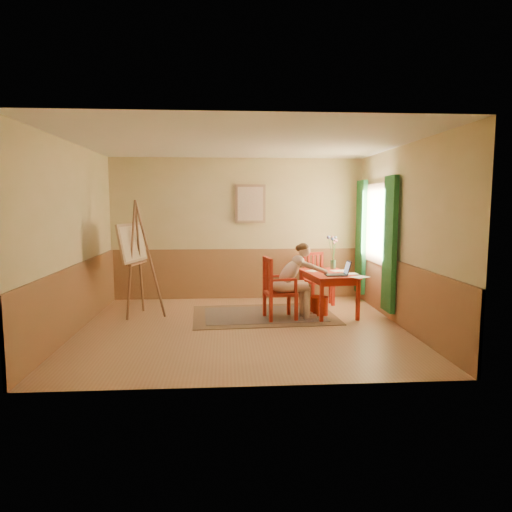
{
  "coord_description": "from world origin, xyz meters",
  "views": [
    {
      "loc": [
        -0.25,
        -6.78,
        1.9
      ],
      "look_at": [
        0.25,
        0.55,
        1.05
      ],
      "focal_mm": 31.71,
      "sensor_mm": 36.0,
      "label": 1
    }
  ],
  "objects": [
    {
      "name": "wastebasket",
      "position": [
        1.35,
        0.7,
        0.16
      ],
      "size": [
        0.39,
        0.39,
        0.32
      ],
      "primitive_type": "cylinder",
      "rotation": [
        0.0,
        0.0,
        -0.38
      ],
      "color": "red",
      "rests_on": "room"
    },
    {
      "name": "easel",
      "position": [
        -1.78,
        0.91,
        1.17
      ],
      "size": [
        0.74,
        0.88,
        1.97
      ],
      "color": "brown",
      "rests_on": "room"
    },
    {
      "name": "figure",
      "position": [
        0.88,
        0.51,
        0.7
      ],
      "size": [
        0.96,
        0.48,
        1.26
      ],
      "color": "beige",
      "rests_on": "room"
    },
    {
      "name": "wainscot",
      "position": [
        0.0,
        0.8,
        0.5
      ],
      "size": [
        5.0,
        4.5,
        1.0
      ],
      "color": "#9B6A43",
      "rests_on": "room"
    },
    {
      "name": "wall_portrait",
      "position": [
        0.25,
        2.2,
        1.9
      ],
      "size": [
        0.6,
        0.05,
        0.76
      ],
      "color": "#A57E5D",
      "rests_on": "room"
    },
    {
      "name": "table",
      "position": [
        1.52,
        0.83,
        0.63
      ],
      "size": [
        0.87,
        1.28,
        0.72
      ],
      "color": "red",
      "rests_on": "room"
    },
    {
      "name": "room",
      "position": [
        0.0,
        0.0,
        1.4
      ],
      "size": [
        5.04,
        4.54,
        2.84
      ],
      "color": "tan",
      "rests_on": "ground"
    },
    {
      "name": "chair_left",
      "position": [
        0.59,
        0.47,
        0.52
      ],
      "size": [
        0.54,
        0.53,
        1.04
      ],
      "color": "red",
      "rests_on": "room"
    },
    {
      "name": "rug",
      "position": [
        0.4,
        0.76,
        0.01
      ],
      "size": [
        2.48,
        1.73,
        0.02
      ],
      "color": "#8C7251",
      "rests_on": "room"
    },
    {
      "name": "laptop",
      "position": [
        1.64,
        0.51,
        0.77
      ],
      "size": [
        0.4,
        0.24,
        0.24
      ],
      "color": "#1E2338",
      "rests_on": "table"
    },
    {
      "name": "vase",
      "position": [
        1.71,
        1.28,
        1.0
      ],
      "size": [
        0.21,
        0.31,
        0.61
      ],
      "color": "#3F724C",
      "rests_on": "table"
    },
    {
      "name": "window",
      "position": [
        2.42,
        1.1,
        1.35
      ],
      "size": [
        0.12,
        2.01,
        2.2
      ],
      "color": "white",
      "rests_on": "room"
    },
    {
      "name": "papers",
      "position": [
        1.71,
        0.75,
        0.72
      ],
      "size": [
        0.96,
        1.06,
        0.0
      ],
      "color": "white",
      "rests_on": "table"
    },
    {
      "name": "chair_back",
      "position": [
        1.51,
        1.8,
        0.48
      ],
      "size": [
        0.52,
        0.53,
        0.95
      ],
      "color": "red",
      "rests_on": "room"
    }
  ]
}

